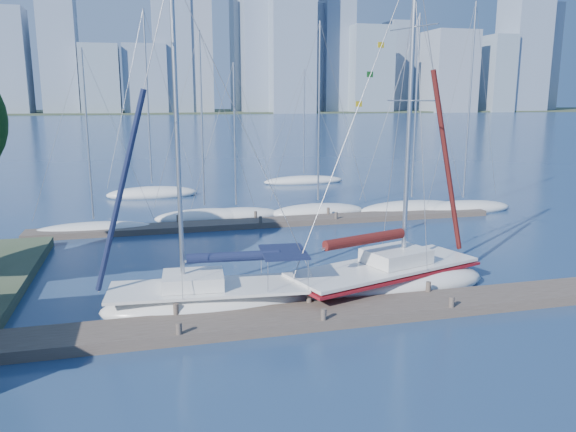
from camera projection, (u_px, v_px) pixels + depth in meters
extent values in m
plane|color=navy|center=(316.00, 321.00, 20.64)|extent=(700.00, 700.00, 0.00)
cube|color=#453B33|center=(316.00, 316.00, 20.60)|extent=(26.00, 2.00, 0.40)
cube|color=#453B33|center=(273.00, 222.00, 36.26)|extent=(30.00, 1.80, 0.36)
cube|color=#38472D|center=(154.00, 112.00, 324.21)|extent=(800.00, 100.00, 1.50)
ellipsoid|color=silver|center=(209.00, 304.00, 21.67)|extent=(8.33, 3.33, 1.43)
cube|color=silver|center=(209.00, 288.00, 21.53)|extent=(7.71, 3.07, 0.11)
cube|color=silver|center=(193.00, 280.00, 21.37)|extent=(2.42, 1.92, 0.52)
cylinder|color=silver|center=(177.00, 138.00, 20.19)|extent=(0.17, 0.17, 11.37)
cylinder|color=silver|center=(233.00, 259.00, 21.46)|extent=(3.85, 0.41, 0.10)
cylinder|color=black|center=(233.00, 257.00, 21.44)|extent=(3.56, 0.67, 0.38)
cube|color=black|center=(284.00, 252.00, 21.73)|extent=(1.89, 2.40, 0.08)
ellipsoid|color=silver|center=(384.00, 283.00, 23.98)|extent=(9.67, 5.66, 1.61)
cube|color=silver|center=(384.00, 267.00, 23.82)|extent=(8.95, 5.23, 0.13)
cube|color=silver|center=(396.00, 256.00, 24.08)|extent=(3.05, 2.65, 0.59)
cylinder|color=silver|center=(409.00, 116.00, 23.08)|extent=(0.19, 0.19, 12.47)
cylinder|color=silver|center=(365.00, 242.00, 23.00)|extent=(4.18, 1.43, 0.11)
cylinder|color=#42100E|center=(365.00, 239.00, 22.98)|extent=(3.95, 1.63, 0.43)
cube|color=maroon|center=(384.00, 271.00, 23.86)|extent=(9.18, 5.40, 0.11)
ellipsoid|color=silver|center=(95.00, 230.00, 34.12)|extent=(7.29, 2.74, 0.97)
cylinder|color=silver|center=(88.00, 136.00, 32.95)|extent=(0.11, 0.11, 9.97)
ellipsoid|color=silver|center=(205.00, 217.00, 37.70)|extent=(6.90, 3.16, 1.11)
cylinder|color=silver|center=(202.00, 120.00, 36.38)|extent=(0.12, 0.12, 11.23)
ellipsoid|color=silver|center=(236.00, 215.00, 38.31)|extent=(6.10, 2.10, 1.03)
cylinder|color=silver|center=(235.00, 135.00, 37.20)|extent=(0.11, 0.11, 9.37)
ellipsoid|color=silver|center=(318.00, 212.00, 39.37)|extent=(7.05, 3.99, 1.16)
cylinder|color=silver|center=(319.00, 113.00, 37.96)|extent=(0.13, 0.13, 11.95)
ellipsoid|color=silver|center=(411.00, 209.00, 40.25)|extent=(7.89, 3.14, 1.23)
cylinder|color=silver|center=(416.00, 108.00, 38.78)|extent=(0.13, 0.13, 12.49)
ellipsoid|color=silver|center=(463.00, 209.00, 40.53)|extent=(7.84, 4.76, 1.15)
cylinder|color=silver|center=(470.00, 103.00, 38.98)|extent=(0.13, 0.13, 13.37)
ellipsoid|color=silver|center=(153.00, 194.00, 46.61)|extent=(7.82, 4.93, 1.26)
cylinder|color=silver|center=(148.00, 98.00, 45.01)|extent=(0.14, 0.14, 13.72)
ellipsoid|color=silver|center=(304.00, 181.00, 54.08)|extent=(8.03, 5.15, 1.04)
cylinder|color=silver|center=(304.00, 122.00, 52.93)|extent=(0.11, 0.11, 9.70)
cube|color=slate|center=(5.00, 62.00, 271.44)|extent=(21.00, 17.63, 50.52)
cube|color=gray|center=(61.00, 78.00, 298.95)|extent=(15.11, 17.61, 37.06)
cube|color=#7E91A3|center=(101.00, 80.00, 281.20)|extent=(18.71, 19.81, 34.05)
cube|color=slate|center=(145.00, 80.00, 288.01)|extent=(21.67, 16.86, 34.75)
cube|color=gray|center=(194.00, 45.00, 293.08)|extent=(17.92, 14.99, 70.84)
cube|color=#7E91A3|center=(246.00, 44.00, 314.36)|extent=(16.32, 17.46, 75.33)
cube|color=slate|center=(291.00, 44.00, 294.53)|extent=(23.13, 18.95, 71.30)
cube|color=gray|center=(319.00, 60.00, 316.18)|extent=(13.67, 17.11, 58.05)
cube|color=#7E91A3|center=(369.00, 70.00, 308.90)|extent=(22.74, 18.80, 46.33)
cube|color=slate|center=(398.00, 67.00, 344.07)|extent=(15.52, 17.52, 53.22)
cube|color=gray|center=(448.00, 72.00, 319.99)|extent=(25.64, 23.94, 45.04)
cube|color=#7E91A3|center=(495.00, 74.00, 327.58)|extent=(14.60, 21.38, 43.34)
cube|color=slate|center=(524.00, 32.00, 330.26)|extent=(22.88, 23.60, 91.83)
cube|color=gray|center=(540.00, 58.00, 357.83)|extent=(17.54, 17.08, 66.18)
cube|color=slate|center=(56.00, 7.00, 274.33)|extent=(17.20, 18.00, 103.10)
cube|color=slate|center=(171.00, 18.00, 288.17)|extent=(19.11, 18.00, 96.83)
cube|color=slate|center=(257.00, 20.00, 298.89)|extent=(16.32, 18.00, 97.65)
cube|color=slate|center=(336.00, 41.00, 311.71)|extent=(16.72, 18.00, 78.04)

